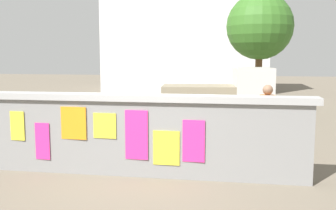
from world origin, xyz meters
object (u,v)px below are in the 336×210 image
Objects in this scene: auto_rickshaw_truck at (222,96)px; tree_roadside at (260,27)px; bicycle_near at (225,129)px; motorcycle at (144,122)px; bicycle_far at (48,138)px; person_walking at (267,114)px.

auto_rickshaw_truck is 0.75× the size of tree_roadside.
motorcycle is at bearing 177.07° from bicycle_near.
tree_roadside is (1.44, 4.50, 2.59)m from auto_rickshaw_truck.
tree_roadside reaches higher than bicycle_near.
tree_roadside reaches higher than motorcycle.
motorcycle is at bearing -123.41° from auto_rickshaw_truck.
bicycle_near is 8.35m from tree_roadside.
tree_roadside is at bearing 72.32° from auto_rickshaw_truck.
bicycle_far is (-3.99, -1.77, 0.00)m from bicycle_near.
bicycle_near is at bearing 23.94° from bicycle_far.
tree_roadside is at bearing 65.49° from motorcycle.
tree_roadside is (0.35, 9.05, 2.51)m from person_walking.
person_walking reaches higher than motorcycle.
tree_roadside is (5.25, 9.41, 3.13)m from bicycle_far.
bicycle_far is at bearing -175.71° from person_walking.
motorcycle is 2.18m from bicycle_near.
bicycle_far is at bearing -127.85° from auto_rickshaw_truck.
person_walking is 0.33× the size of tree_roadside.
motorcycle is 1.17× the size of person_walking.
auto_rickshaw_truck is at bearing -107.68° from tree_roadside.
person_walking is (3.08, -1.52, 0.52)m from motorcycle.
auto_rickshaw_truck is at bearing 52.15° from bicycle_far.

